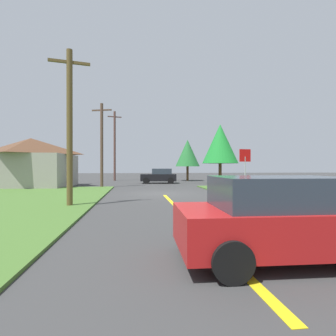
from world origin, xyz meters
name	(u,v)px	position (x,y,z in m)	size (l,w,h in m)	color
ground_plane	(163,194)	(0.00, 0.00, 0.00)	(120.00, 120.00, 0.00)	#393939
lane_stripe_center	(185,215)	(0.00, -8.00, 0.01)	(0.20, 14.00, 0.01)	yellow
stop_sign	(245,162)	(5.26, -1.27, 2.11)	(0.81, 0.17, 2.97)	#9EA0A8
car_approaching_junction	(160,176)	(0.78, 11.27, 0.80)	(4.06, 2.54, 1.62)	black
car_behind_on_main_road	(288,218)	(1.13, -12.90, 0.81)	(4.48, 2.20, 1.62)	red
utility_pole_near	(70,125)	(-4.79, -5.36, 3.70)	(1.79, 0.47, 7.11)	brown
utility_pole_mid	(102,144)	(-4.80, 6.00, 3.85)	(1.76, 0.62, 7.39)	brown
utility_pole_far	(115,145)	(-4.57, 17.35, 4.67)	(1.77, 0.57, 9.08)	brown
oak_tree_left	(188,153)	(4.90, 16.16, 3.61)	(3.16, 3.16, 5.36)	brown
pine_tree_center	(220,144)	(7.59, 10.94, 4.40)	(3.99, 3.99, 6.61)	brown
barn	(31,162)	(-11.29, 7.54, 2.21)	(7.09, 6.61, 4.42)	gray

